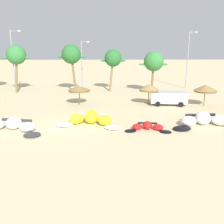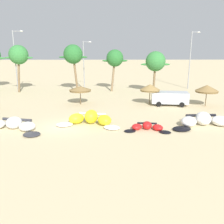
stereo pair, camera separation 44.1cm
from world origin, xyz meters
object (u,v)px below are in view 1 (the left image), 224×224
(beach_umbrella_near_palms, at_px, (149,88))
(palm_center_right, at_px, (154,62))
(kite_left, at_px, (12,126))
(lamppost_east, at_px, (188,58))
(kite_center, at_px, (148,127))
(lamppost_east_center, at_px, (82,63))
(kite_left_of_center, at_px, (91,119))
(beach_umbrella_outermost, at_px, (205,88))
(kite_right_of_center, at_px, (204,121))
(palm_left, at_px, (16,55))
(palm_center_left, at_px, (113,59))
(lamppost_west_center, at_px, (14,59))
(parked_van, at_px, (168,97))
(beach_umbrella_middle, at_px, (79,89))
(palm_left_of_gap, at_px, (71,55))

(beach_umbrella_near_palms, relative_size, palm_center_right, 0.40)
(kite_left, xyz_separation_m, lamppost_east, (24.79, 23.93, 5.33))
(kite_center, xyz_separation_m, lamppost_east_center, (-8.15, 23.30, 4.60))
(kite_left_of_center, distance_m, lamppost_east, 28.70)
(kite_center, xyz_separation_m, beach_umbrella_outermost, (9.36, 9.64, 2.13))
(kite_right_of_center, distance_m, beach_umbrella_near_palms, 10.60)
(kite_left_of_center, height_order, lamppost_east_center, lamppost_east_center)
(palm_left, relative_size, palm_center_right, 1.14)
(kite_left_of_center, distance_m, kite_right_of_center, 11.69)
(beach_umbrella_outermost, distance_m, palm_center_left, 17.14)
(kite_right_of_center, relative_size, lamppost_east_center, 0.88)
(beach_umbrella_outermost, distance_m, lamppost_west_center, 31.18)
(kite_center, height_order, palm_center_right, palm_center_right)
(kite_left_of_center, relative_size, palm_center_right, 0.97)
(kite_left, height_order, beach_umbrella_near_palms, beach_umbrella_near_palms)
(kite_left, xyz_separation_m, lamppost_west_center, (-6.44, 20.40, 5.34))
(palm_left, distance_m, palm_center_right, 23.29)
(kite_center, bearing_deg, kite_left_of_center, 161.38)
(parked_van, xyz_separation_m, palm_center_left, (-7.17, 11.04, 4.69))
(kite_center, distance_m, lamppost_east, 27.41)
(beach_umbrella_middle, xyz_separation_m, beach_umbrella_near_palms, (9.60, -0.26, 0.17))
(beach_umbrella_middle, bearing_deg, kite_right_of_center, -35.84)
(parked_van, bearing_deg, beach_umbrella_near_palms, 171.96)
(beach_umbrella_outermost, height_order, lamppost_east, lamppost_east)
(kite_center, xyz_separation_m, parked_van, (4.54, 10.39, 0.79))
(parked_van, xyz_separation_m, palm_center_right, (-0.42, 8.79, 4.29))
(palm_left_of_gap, bearing_deg, lamppost_west_center, 177.80)
(kite_left, height_order, palm_center_right, palm_center_right)
(palm_left_of_gap, relative_size, palm_center_left, 1.11)
(kite_right_of_center, relative_size, lamppost_east, 0.73)
(beach_umbrella_middle, bearing_deg, beach_umbrella_outermost, -4.61)
(palm_left_of_gap, height_order, lamppost_east_center, lamppost_east_center)
(beach_umbrella_near_palms, height_order, palm_left_of_gap, palm_left_of_gap)
(lamppost_west_center, bearing_deg, palm_center_right, -3.65)
(beach_umbrella_near_palms, bearing_deg, kite_center, -100.28)
(kite_left_of_center, height_order, palm_left, palm_left)
(kite_center, xyz_separation_m, palm_center_right, (4.12, 19.18, 5.08))
(palm_left, distance_m, lamppost_east_center, 11.36)
(palm_center_right, bearing_deg, parked_van, -87.27)
(palm_left_of_gap, bearing_deg, kite_center, -64.39)
(palm_left_of_gap, bearing_deg, lamppost_east, 10.35)
(beach_umbrella_outermost, height_order, palm_left_of_gap, palm_left_of_gap)
(kite_right_of_center, bearing_deg, palm_left_of_gap, 129.42)
(palm_center_right, xyz_separation_m, lamppost_east_center, (-12.27, 4.12, -0.48))
(kite_left_of_center, bearing_deg, beach_umbrella_outermost, 27.30)
(kite_left, xyz_separation_m, beach_umbrella_outermost, (22.52, 9.36, 1.97))
(kite_left_of_center, height_order, lamppost_west_center, lamppost_west_center)
(kite_left, relative_size, palm_left_of_gap, 0.89)
(kite_left, bearing_deg, beach_umbrella_middle, 62.83)
(kite_center, bearing_deg, parked_van, 66.38)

